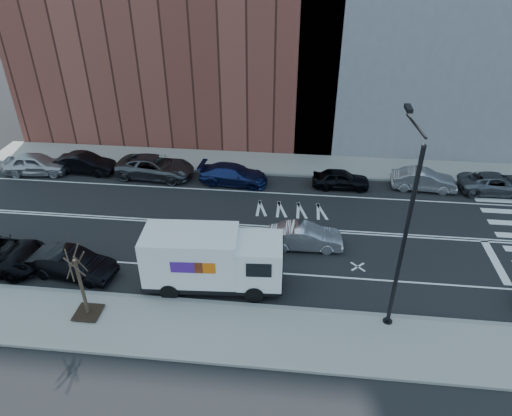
% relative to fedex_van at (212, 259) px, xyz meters
% --- Properties ---
extents(ground, '(120.00, 120.00, 0.00)m').
position_rel_fedex_van_xyz_m(ground, '(1.55, 5.60, -1.67)').
color(ground, black).
rests_on(ground, ground).
extents(sidewalk_near, '(44.00, 3.60, 0.15)m').
position_rel_fedex_van_xyz_m(sidewalk_near, '(1.55, -3.20, -1.60)').
color(sidewalk_near, gray).
rests_on(sidewalk_near, ground).
extents(sidewalk_far, '(44.00, 3.60, 0.15)m').
position_rel_fedex_van_xyz_m(sidewalk_far, '(1.55, 14.40, -1.60)').
color(sidewalk_far, gray).
rests_on(sidewalk_far, ground).
extents(curb_near, '(44.00, 0.25, 0.17)m').
position_rel_fedex_van_xyz_m(curb_near, '(1.55, -1.40, -1.59)').
color(curb_near, gray).
rests_on(curb_near, ground).
extents(curb_far, '(44.00, 0.25, 0.17)m').
position_rel_fedex_van_xyz_m(curb_far, '(1.55, 12.60, -1.59)').
color(curb_far, gray).
rests_on(curb_far, ground).
extents(road_markings, '(40.00, 8.60, 0.01)m').
position_rel_fedex_van_xyz_m(road_markings, '(1.55, 5.60, -1.67)').
color(road_markings, white).
rests_on(road_markings, ground).
extents(streetlight, '(0.44, 4.02, 9.34)m').
position_rel_fedex_van_xyz_m(streetlight, '(8.55, -1.31, 3.41)').
color(streetlight, black).
rests_on(streetlight, ground).
extents(street_tree, '(1.20, 1.20, 3.75)m').
position_rel_fedex_van_xyz_m(street_tree, '(-5.45, -2.80, -0.22)').
color(street_tree, black).
rests_on(street_tree, ground).
extents(fedex_van, '(7.11, 2.81, 3.19)m').
position_rel_fedex_van_xyz_m(fedex_van, '(0.00, 0.00, 0.00)').
color(fedex_van, black).
rests_on(fedex_van, ground).
extents(far_parked_a, '(4.82, 2.30, 1.59)m').
position_rel_fedex_van_xyz_m(far_parked_a, '(-15.40, 11.01, -0.88)').
color(far_parked_a, '#B3B4B8').
rests_on(far_parked_a, ground).
extents(far_parked_b, '(4.52, 1.88, 1.45)m').
position_rel_fedex_van_xyz_m(far_parked_b, '(-11.84, 11.56, -0.95)').
color(far_parked_b, black).
rests_on(far_parked_b, ground).
extents(far_parked_c, '(5.83, 3.02, 1.57)m').
position_rel_fedex_van_xyz_m(far_parked_c, '(-6.45, 11.45, -0.89)').
color(far_parked_c, '#474A4F').
rests_on(far_parked_c, ground).
extents(far_parked_d, '(5.05, 2.41, 1.42)m').
position_rel_fedex_van_xyz_m(far_parked_d, '(-0.59, 11.01, -0.96)').
color(far_parked_d, navy).
rests_on(far_parked_d, ground).
extents(far_parked_e, '(3.99, 1.66, 1.35)m').
position_rel_fedex_van_xyz_m(far_parked_e, '(7.01, 11.21, -1.00)').
color(far_parked_e, black).
rests_on(far_parked_e, ground).
extents(far_parked_f, '(4.47, 1.76, 1.45)m').
position_rel_fedex_van_xyz_m(far_parked_f, '(12.75, 11.60, -0.95)').
color(far_parked_f, '#9E9EA2').
rests_on(far_parked_f, ground).
extents(far_parked_g, '(4.91, 2.30, 1.36)m').
position_rel_fedex_van_xyz_m(far_parked_g, '(17.61, 11.67, -0.99)').
color(far_parked_g, '#57595F').
rests_on(far_parked_g, ground).
extents(driving_sedan, '(4.31, 1.65, 1.40)m').
position_rel_fedex_van_xyz_m(driving_sedan, '(4.63, 3.83, -0.97)').
color(driving_sedan, '#BABABF').
rests_on(driving_sedan, ground).
extents(near_parked_rear_a, '(4.71, 2.18, 1.49)m').
position_rel_fedex_van_xyz_m(near_parked_rear_a, '(-7.43, -0.02, -0.93)').
color(near_parked_rear_a, black).
rests_on(near_parked_rear_a, ground).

